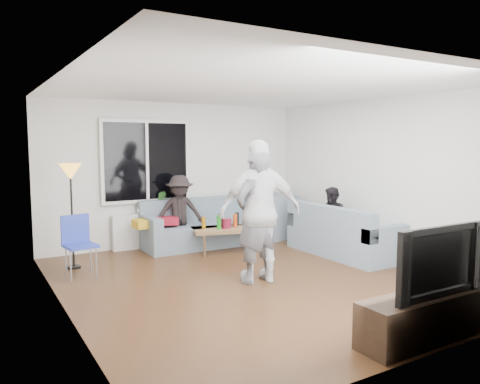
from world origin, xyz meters
TOP-DOWN VIEW (x-y plane):
  - floor at (0.00, 0.00)m, footprint 5.00×5.50m
  - ceiling at (0.00, 0.00)m, footprint 5.00×5.50m
  - wall_back at (0.00, 2.77)m, footprint 5.00×0.04m
  - wall_front at (0.00, -2.77)m, footprint 5.00×0.04m
  - wall_left at (-2.52, 0.00)m, footprint 0.04×5.50m
  - wall_right at (2.52, 0.00)m, footprint 0.04×5.50m
  - window_frame at (-0.60, 2.69)m, footprint 1.62×0.06m
  - window_glass at (-0.60, 2.65)m, footprint 1.50×0.02m
  - window_mullion at (-0.60, 2.64)m, footprint 0.05×0.03m
  - radiator at (-0.60, 2.65)m, footprint 1.30×0.12m
  - potted_plant at (-0.38, 2.62)m, footprint 0.26×0.23m
  - vase at (-0.72, 2.62)m, footprint 0.19×0.19m
  - sofa_back_section at (0.36, 2.27)m, footprint 2.30×0.85m
  - sofa_right_section at (2.02, 0.44)m, footprint 2.00×0.85m
  - sofa_corner at (1.76, 2.27)m, footprint 0.85×0.85m
  - cushion_yellow at (-0.79, 2.25)m, footprint 0.39×0.34m
  - cushion_red at (-0.36, 2.33)m, footprint 0.43×0.39m
  - coffee_table at (0.45, 1.74)m, footprint 1.22×0.86m
  - pitcher at (0.47, 1.69)m, footprint 0.17×0.17m
  - side_chair at (-2.05, 1.35)m, footprint 0.46×0.46m
  - floor_lamp at (-2.05, 1.88)m, footprint 0.32×0.32m
  - player_left at (-0.07, -0.11)m, footprint 0.71×0.53m
  - player_right at (-0.01, -0.12)m, footprint 1.20×0.73m
  - spectator_right at (2.02, 0.73)m, footprint 0.51×0.61m
  - spectator_back at (-0.14, 2.30)m, footprint 0.96×0.74m
  - tv_console at (0.37, -2.50)m, footprint 1.60×0.40m
  - television at (0.37, -2.50)m, footprint 1.17×0.15m
  - bottle_e at (0.78, 1.84)m, footprint 0.07×0.07m
  - bottle_a at (0.13, 1.88)m, footprint 0.07×0.07m
  - bottle_c at (0.45, 1.89)m, footprint 0.07×0.07m
  - bottle_b at (0.31, 1.66)m, footprint 0.08×0.08m
  - bottle_d at (0.65, 1.70)m, footprint 0.07×0.07m

SIDE VIEW (x-z plane):
  - floor at x=0.00m, z-range -0.04..0.00m
  - coffee_table at x=0.45m, z-range 0.00..0.40m
  - tv_console at x=0.37m, z-range 0.00..0.44m
  - radiator at x=-0.60m, z-range 0.00..0.62m
  - sofa_back_section at x=0.36m, z-range 0.00..0.85m
  - sofa_right_section at x=2.02m, z-range 0.00..0.85m
  - sofa_corner at x=1.76m, z-range 0.00..0.85m
  - side_chair at x=-2.05m, z-range 0.00..0.86m
  - pitcher at x=0.47m, z-range 0.40..0.57m
  - bottle_a at x=0.13m, z-range 0.40..0.60m
  - cushion_yellow at x=-0.79m, z-range 0.44..0.58m
  - cushion_red at x=-0.36m, z-range 0.45..0.57m
  - bottle_c at x=0.45m, z-range 0.40..0.62m
  - bottle_d at x=0.65m, z-range 0.40..0.63m
  - bottle_e at x=0.78m, z-range 0.40..0.63m
  - bottle_b at x=0.31m, z-range 0.40..0.64m
  - spectator_right at x=2.02m, z-range 0.00..1.12m
  - spectator_back at x=-0.14m, z-range 0.00..1.31m
  - vase at x=-0.72m, z-range 0.62..0.81m
  - television at x=0.37m, z-range 0.44..1.11m
  - floor_lamp at x=-2.05m, z-range 0.00..1.56m
  - potted_plant at x=-0.38m, z-range 0.62..1.01m
  - player_left at x=-0.07m, z-range 0.00..1.77m
  - player_right at x=-0.01m, z-range 0.00..1.92m
  - wall_back at x=0.00m, z-range 0.00..2.60m
  - wall_front at x=0.00m, z-range 0.00..2.60m
  - wall_left at x=-2.52m, z-range 0.00..2.60m
  - wall_right at x=2.52m, z-range 0.00..2.60m
  - window_frame at x=-0.60m, z-range 0.81..2.29m
  - window_glass at x=-0.60m, z-range 0.88..2.23m
  - window_mullion at x=-0.60m, z-range 0.88..2.23m
  - ceiling at x=0.00m, z-range 2.60..2.64m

